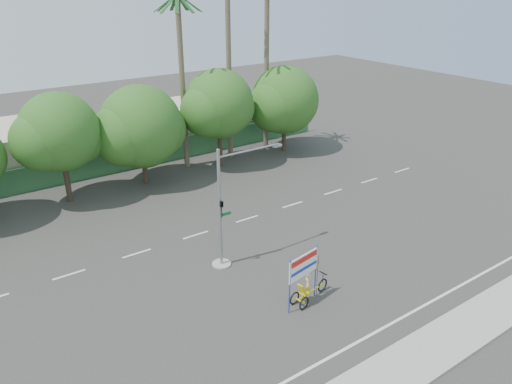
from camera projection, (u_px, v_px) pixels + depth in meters
ground at (300, 283)px, 27.03m from camera, size 120.00×120.00×0.00m
sidewalk_near at (412, 363)px, 21.39m from camera, size 50.00×2.40×0.12m
fence at (139, 157)px, 42.73m from camera, size 38.00×0.08×2.00m
building_left at (0, 154)px, 40.43m from camera, size 12.00×8.00×4.00m
building_right at (196, 121)px, 50.00m from camera, size 14.00×8.00×3.60m
tree_left at (59, 135)px, 34.77m from camera, size 6.66×5.60×8.07m
tree_center at (140, 129)px, 38.17m from camera, size 7.62×6.40×7.85m
tree_right at (218, 106)px, 41.55m from camera, size 6.90×5.80×8.36m
tree_far_right at (284, 102)px, 45.48m from camera, size 7.38×6.20×7.94m
palm_tall at (228, 38)px, 41.66m from camera, size 3.73×3.79×17.45m
palm_mid at (267, 47)px, 44.20m from camera, size 3.73×3.79×15.45m
palm_short at (181, 62)px, 39.93m from camera, size 3.73×3.79×14.45m
traffic_signal at (225, 218)px, 27.68m from camera, size 4.72×1.10×7.00m
trike_billboard at (307, 281)px, 24.99m from camera, size 3.06×0.99×3.04m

